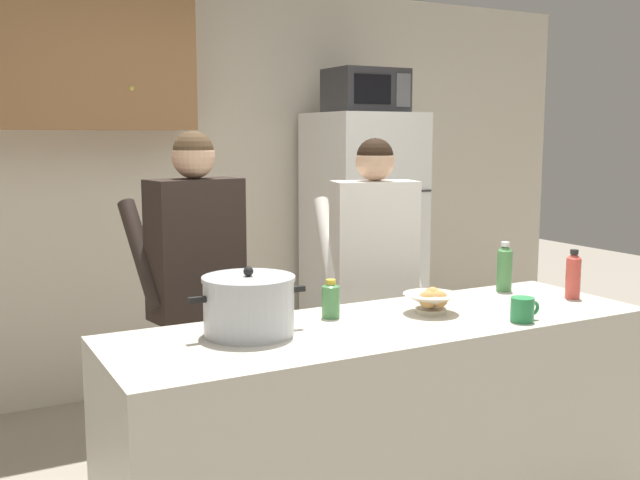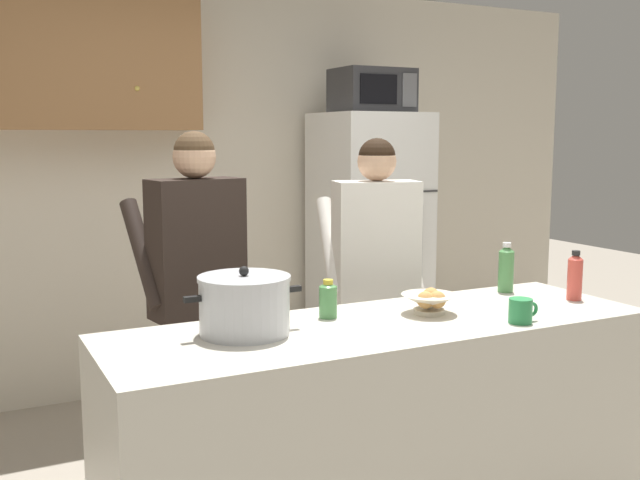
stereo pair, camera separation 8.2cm
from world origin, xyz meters
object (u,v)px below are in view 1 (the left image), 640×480
Objects in this scene: coffee_mug at (523,310)px; bottle_mid_counter at (505,267)px; refrigerator at (363,247)px; bottle_near_edge at (331,299)px; bottle_far_corner at (573,275)px; cooking_pot at (249,305)px; microwave at (366,91)px; person_near_pot at (195,268)px; bread_bowl at (431,301)px; person_by_sink at (373,262)px.

bottle_mid_counter is (0.33, 0.47, 0.06)m from coffee_mug.
refrigerator is 11.60× the size of bottle_near_edge.
cooking_pot is at bearing 175.27° from bottle_far_corner.
microwave is 1.07× the size of cooking_pot.
person_near_pot is at bearing 130.05° from coffee_mug.
coffee_mug is 0.53m from bottle_far_corner.
cooking_pot is at bearing -131.44° from refrigerator.
microwave is 2.12× the size of bread_bowl.
cooking_pot is (-0.95, -0.66, 0.02)m from person_by_sink.
bottle_far_corner reaches higher than coffee_mug.
person_by_sink is 10.58× the size of bottle_near_edge.
bottle_mid_counter is at bearing 3.86° from bottle_near_edge.
bottle_far_corner reaches higher than bread_bowl.
person_by_sink is 7.44× the size of bottle_far_corner.
cooking_pot is at bearing -145.03° from person_by_sink.
person_by_sink reaches higher than bread_bowl.
bottle_mid_counter is (0.38, -0.52, 0.02)m from person_by_sink.
bottle_mid_counter is (-0.23, -1.60, -0.89)m from microwave.
bottle_mid_counter is 1.05× the size of bottle_far_corner.
cooking_pot is at bearing 176.09° from bread_bowl.
person_near_pot is 0.79m from cooking_pot.
person_by_sink is (-0.61, -1.08, -0.91)m from microwave.
bottle_near_edge reaches higher than coffee_mug.
microwave is at bearing 54.73° from bottle_near_edge.
microwave reaches higher than cooking_pot.
person_near_pot is at bearing 171.71° from person_by_sink.
cooking_pot is (-1.56, -1.77, 0.14)m from refrigerator.
refrigerator is 1.27m from person_by_sink.
person_near_pot is at bearing -146.84° from refrigerator.
microwave reaches higher than bottle_near_edge.
microwave is 1.54m from person_by_sink.
microwave reaches higher than refrigerator.
bottle_far_corner is at bearing -10.19° from bottle_near_edge.
cooking_pot reaches higher than coffee_mug.
bottle_mid_counter reaches higher than bread_bowl.
refrigerator is at bearing 87.84° from bottle_far_corner.
bread_bowl is at bearing -160.88° from bottle_mid_counter.
bottle_far_corner is at bearing -55.33° from person_by_sink.
refrigerator is at bearing 75.15° from coffee_mug.
person_near_pot is (-1.49, -0.98, 0.14)m from refrigerator.
bottle_mid_counter reaches higher than bottle_near_edge.
cooking_pot is 1.06m from coffee_mug.
microwave is at bearing -89.93° from refrigerator.
person_near_pot reaches higher than bottle_mid_counter.
refrigerator reaches higher than person_near_pot.
microwave is at bearing 66.36° from bread_bowl.
bottle_mid_counter is at bearing -27.16° from person_near_pot.
coffee_mug is at bearing -104.85° from refrigerator.
cooking_pot is 2.92× the size of bottle_near_edge.
bottle_near_edge is at bearing -66.18° from person_near_pot.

